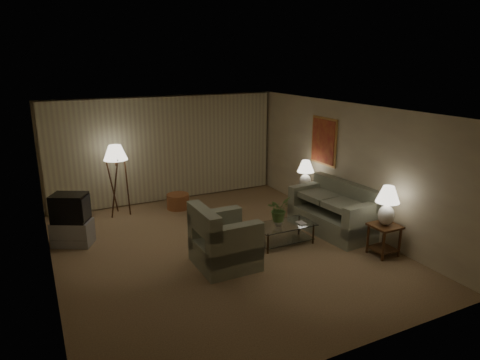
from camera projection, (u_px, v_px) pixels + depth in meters
name	position (u px, v px, depth m)	size (l,w,h in m)	color
ground	(221.00, 249.00, 8.35)	(7.00, 7.00, 0.00)	tan
room_shell	(192.00, 147.00, 9.18)	(6.04, 7.02, 2.72)	beige
sofa	(332.00, 213.00, 9.10)	(2.04, 1.27, 0.83)	gray
armchair	(225.00, 242.00, 7.59)	(1.08, 1.02, 0.89)	gray
side_table_near	(384.00, 235.00, 8.01)	(0.50, 0.50, 0.60)	#391F0F
side_table_far	(304.00, 196.00, 10.25)	(0.52, 0.44, 0.60)	#391F0F
table_lamp_near	(387.00, 202.00, 7.83)	(0.44, 0.44, 0.75)	white
table_lamp_far	(306.00, 172.00, 10.08)	(0.40, 0.40, 0.69)	white
coffee_table	(284.00, 231.00, 8.51)	(1.18, 0.65, 0.41)	silver
tv_cabinet	(73.00, 233.00, 8.48)	(0.87, 0.75, 0.50)	#9F9FA1
crt_tv	(70.00, 208.00, 8.34)	(0.79, 0.71, 0.55)	black
floor_lamp	(117.00, 179.00, 9.95)	(0.55, 0.55, 1.68)	#391F0F
ottoman	(178.00, 201.00, 10.57)	(0.55, 0.55, 0.37)	#995D34
vase	(278.00, 222.00, 8.39)	(0.16, 0.16, 0.17)	silver
flowers	(279.00, 206.00, 8.30)	(0.44, 0.38, 0.48)	#4F7433
book	(298.00, 224.00, 8.50)	(0.15, 0.21, 0.02)	olive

